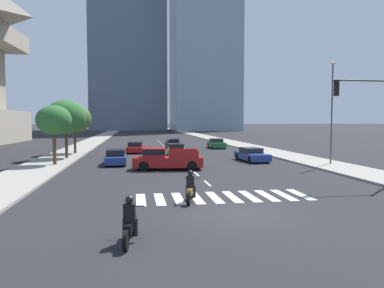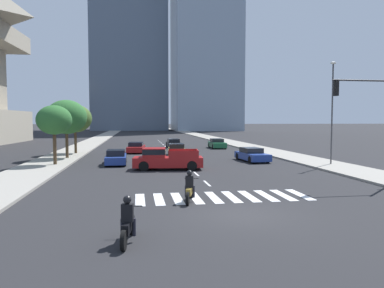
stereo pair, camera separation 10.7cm
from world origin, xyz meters
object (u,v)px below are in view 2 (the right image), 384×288
object	(u,v)px
traffic_signal_near	(372,109)
street_tree_nearest	(54,120)
pickup_truck	(165,159)
street_tree_third	(75,119)
sedan_blue_2	(252,155)
sedan_red_5	(136,148)
sedan_gold_0	(177,150)
street_tree_second	(66,117)
sedan_blue_1	(116,158)
motorcycle_lead	(128,224)
street_lamp_east	(332,106)
motorcycle_trailing	(190,189)
sedan_black_4	(174,144)
sedan_green_3	(217,144)

from	to	relation	value
traffic_signal_near	street_tree_nearest	world-z (taller)	traffic_signal_near
pickup_truck	street_tree_third	world-z (taller)	street_tree_third
sedan_blue_2	sedan_red_5	xyz separation A→B (m)	(-10.70, 10.87, -0.00)
sedan_gold_0	street_tree_nearest	xyz separation A→B (m)	(-10.98, -7.27, 3.22)
street_tree_nearest	street_tree_second	bearing A→B (deg)	90.00
street_tree_second	sedan_red_5	bearing A→B (deg)	44.46
pickup_truck	sedan_blue_1	xyz separation A→B (m)	(-3.90, 3.98, -0.22)
pickup_truck	sedan_gold_0	xyz separation A→B (m)	(2.13, 10.80, -0.21)
street_tree_nearest	street_tree_third	xyz separation A→B (m)	(0.00, 10.60, 0.19)
pickup_truck	sedan_gold_0	distance (m)	11.01
street_tree_third	sedan_blue_2	bearing A→B (deg)	-28.58
motorcycle_lead	street_tree_second	bearing A→B (deg)	22.74
street_tree_nearest	street_tree_second	size ratio (longest dim) A/B	0.87
sedan_gold_0	sedan_red_5	xyz separation A→B (m)	(-4.29, 4.73, -0.02)
sedan_gold_0	sedan_red_5	world-z (taller)	sedan_gold_0
street_lamp_east	motorcycle_trailing	bearing A→B (deg)	-139.43
motorcycle_lead	street_lamp_east	distance (m)	24.20
sedan_blue_1	sedan_blue_2	world-z (taller)	sedan_blue_1
pickup_truck	sedan_black_4	xyz separation A→B (m)	(3.01, 22.53, -0.24)
sedan_green_3	street_lamp_east	xyz separation A→B (m)	(5.20, -20.57, 4.41)
motorcycle_trailing	pickup_truck	bearing A→B (deg)	16.37
sedan_blue_1	street_tree_nearest	world-z (taller)	street_tree_nearest
sedan_red_5	sedan_gold_0	bearing A→B (deg)	-132.32
sedan_black_4	street_tree_nearest	distance (m)	22.63
sedan_blue_1	sedan_green_3	world-z (taller)	sedan_green_3
motorcycle_trailing	sedan_gold_0	size ratio (longest dim) A/B	0.48
motorcycle_trailing	pickup_truck	distance (m)	11.41
sedan_blue_2	sedan_gold_0	bearing A→B (deg)	-138.21
sedan_black_4	sedan_red_5	world-z (taller)	same
sedan_black_4	traffic_signal_near	distance (m)	32.52
motorcycle_trailing	sedan_red_5	distance (m)	27.04
motorcycle_trailing	traffic_signal_near	size ratio (longest dim) A/B	0.35
motorcycle_trailing	street_tree_nearest	distance (m)	17.81
sedan_blue_2	traffic_signal_near	size ratio (longest dim) A/B	0.76
street_tree_third	street_tree_nearest	bearing A→B (deg)	-90.00
motorcycle_trailing	street_tree_third	xyz separation A→B (m)	(-9.14, 25.53, 3.42)
street_lamp_east	street_tree_second	xyz separation A→B (m)	(-22.89, 8.59, -0.89)
sedan_blue_1	sedan_green_3	bearing A→B (deg)	-37.92
sedan_gold_0	street_tree_nearest	distance (m)	13.56
sedan_black_4	street_tree_third	bearing A→B (deg)	-56.68
motorcycle_trailing	sedan_blue_2	distance (m)	18.05
sedan_blue_1	sedan_blue_2	bearing A→B (deg)	-87.90
street_tree_nearest	sedan_green_3	bearing A→B (deg)	44.52
sedan_gold_0	street_tree_second	xyz separation A→B (m)	(-10.98, -1.84, 3.53)
sedan_blue_1	sedan_red_5	bearing A→B (deg)	-9.56
sedan_gold_0	traffic_signal_near	distance (m)	21.89
motorcycle_lead	street_lamp_east	xyz separation A→B (m)	(16.48, 17.15, 4.43)
sedan_blue_2	motorcycle_trailing	bearing A→B (deg)	-31.58
motorcycle_lead	motorcycle_trailing	world-z (taller)	same
sedan_gold_0	street_lamp_east	xyz separation A→B (m)	(11.91, -10.43, 4.41)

